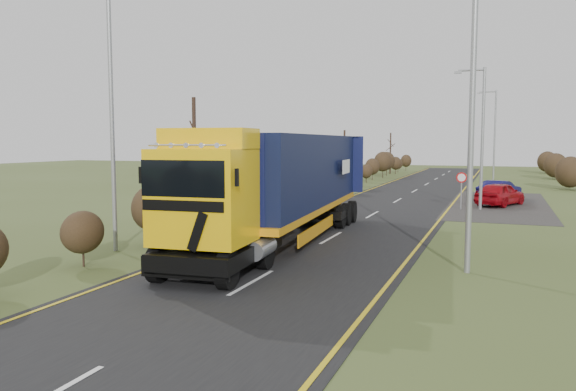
# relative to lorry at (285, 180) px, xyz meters

# --- Properties ---
(ground) EXTENTS (160.00, 160.00, 0.00)m
(ground) POSITION_rel_lorry_xyz_m (1.44, -2.33, -2.52)
(ground) COLOR #404D21
(ground) RESTS_ON ground
(road) EXTENTS (8.00, 120.00, 0.02)m
(road) POSITION_rel_lorry_xyz_m (1.44, 7.67, -2.51)
(road) COLOR black
(road) RESTS_ON ground
(layby) EXTENTS (6.00, 18.00, 0.02)m
(layby) POSITION_rel_lorry_xyz_m (7.94, 17.67, -2.51)
(layby) COLOR #2B2826
(layby) RESTS_ON ground
(lane_markings) EXTENTS (7.52, 116.00, 0.01)m
(lane_markings) POSITION_rel_lorry_xyz_m (1.44, 7.36, -2.49)
(lane_markings) COLOR gold
(lane_markings) RESTS_ON road
(hedgerow) EXTENTS (2.24, 102.04, 6.05)m
(hedgerow) POSITION_rel_lorry_xyz_m (-4.55, 5.56, -0.90)
(hedgerow) COLOR #2E2114
(hedgerow) RESTS_ON ground
(lorry) EXTENTS (3.68, 16.11, 4.44)m
(lorry) POSITION_rel_lorry_xyz_m (0.00, 0.00, 0.00)
(lorry) COLOR black
(lorry) RESTS_ON ground
(car_red_hatchback) EXTENTS (3.32, 4.70, 1.49)m
(car_red_hatchback) POSITION_rel_lorry_xyz_m (8.01, 17.01, -1.78)
(car_red_hatchback) COLOR #A00810
(car_red_hatchback) RESTS_ON ground
(car_blue_sedan) EXTENTS (3.04, 4.35, 1.36)m
(car_blue_sedan) POSITION_rel_lorry_xyz_m (7.95, 20.64, -1.84)
(car_blue_sedan) COLOR #0D0B3F
(car_blue_sedan) RESTS_ON ground
(streetlight_near) EXTENTS (1.94, 0.18, 9.14)m
(streetlight_near) POSITION_rel_lorry_xyz_m (7.03, -2.76, 2.52)
(streetlight_near) COLOR gray
(streetlight_near) RESTS_ON ground
(streetlight_mid) EXTENTS (1.79, 0.18, 8.37)m
(streetlight_mid) POSITION_rel_lorry_xyz_m (6.83, 14.33, 2.07)
(streetlight_mid) COLOR gray
(streetlight_mid) RESTS_ON ground
(streetlight_far) EXTENTS (2.00, 0.19, 9.44)m
(streetlight_far) POSITION_rel_lorry_xyz_m (7.12, 42.84, 2.69)
(streetlight_far) COLOR gray
(streetlight_far) RESTS_ON ground
(left_pole) EXTENTS (0.16, 0.16, 9.16)m
(left_pole) POSITION_rel_lorry_xyz_m (-5.31, -3.75, 2.06)
(left_pole) COLOR gray
(left_pole) RESTS_ON ground
(speed_sign) EXTENTS (0.61, 0.10, 2.23)m
(speed_sign) POSITION_rel_lorry_xyz_m (5.84, 14.09, -0.97)
(speed_sign) COLOR gray
(speed_sign) RESTS_ON ground
(warning_board) EXTENTS (0.66, 0.11, 1.72)m
(warning_board) POSITION_rel_lorry_xyz_m (5.77, 24.41, -1.49)
(warning_board) COLOR gray
(warning_board) RESTS_ON ground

